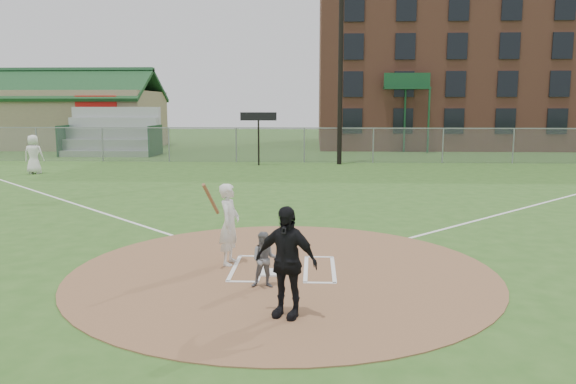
{
  "coord_description": "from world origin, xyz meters",
  "views": [
    {
      "loc": [
        0.61,
        -10.78,
        3.26
      ],
      "look_at": [
        0.0,
        2.0,
        1.3
      ],
      "focal_mm": 35.0,
      "sensor_mm": 36.0,
      "label": 1
    }
  ],
  "objects_px": {
    "umpire": "(286,262)",
    "ondeck_player": "(34,154)",
    "batter_at_plate": "(229,224)",
    "home_plate": "(272,272)",
    "catcher": "(265,260)"
  },
  "relations": [
    {
      "from": "ondeck_player",
      "to": "batter_at_plate",
      "type": "relative_size",
      "value": 1.06
    },
    {
      "from": "home_plate",
      "to": "catcher",
      "type": "xyz_separation_m",
      "value": [
        -0.07,
        -0.85,
        0.5
      ]
    },
    {
      "from": "home_plate",
      "to": "umpire",
      "type": "xyz_separation_m",
      "value": [
        0.38,
        -2.24,
        0.86
      ]
    },
    {
      "from": "home_plate",
      "to": "umpire",
      "type": "relative_size",
      "value": 0.27
    },
    {
      "from": "umpire",
      "to": "batter_at_plate",
      "type": "xyz_separation_m",
      "value": [
        -1.31,
        2.86,
        -0.03
      ]
    },
    {
      "from": "umpire",
      "to": "batter_at_plate",
      "type": "distance_m",
      "value": 3.15
    },
    {
      "from": "umpire",
      "to": "ondeck_player",
      "type": "xyz_separation_m",
      "value": [
        -13.19,
        18.16,
        0.05
      ]
    },
    {
      "from": "home_plate",
      "to": "umpire",
      "type": "distance_m",
      "value": 2.43
    },
    {
      "from": "catcher",
      "to": "umpire",
      "type": "relative_size",
      "value": 0.59
    },
    {
      "from": "catcher",
      "to": "ondeck_player",
      "type": "distance_m",
      "value": 21.06
    },
    {
      "from": "home_plate",
      "to": "batter_at_plate",
      "type": "height_order",
      "value": "batter_at_plate"
    },
    {
      "from": "catcher",
      "to": "ondeck_player",
      "type": "xyz_separation_m",
      "value": [
        -12.74,
        16.77,
        0.41
      ]
    },
    {
      "from": "catcher",
      "to": "home_plate",
      "type": "bearing_deg",
      "value": 83.14
    },
    {
      "from": "home_plate",
      "to": "umpire",
      "type": "bearing_deg",
      "value": -80.25
    },
    {
      "from": "ondeck_player",
      "to": "batter_at_plate",
      "type": "height_order",
      "value": "ondeck_player"
    }
  ]
}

